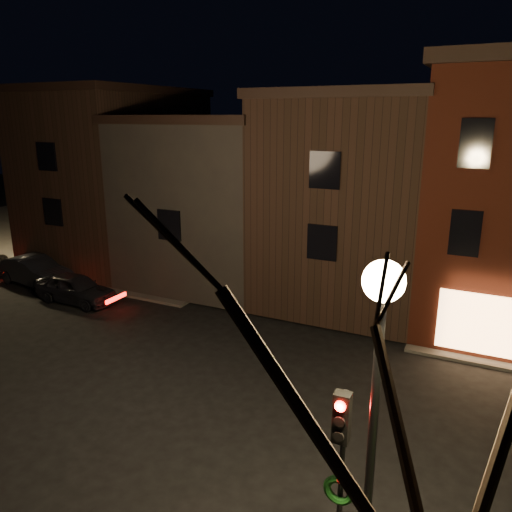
{
  "coord_description": "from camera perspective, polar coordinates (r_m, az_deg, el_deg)",
  "views": [
    {
      "loc": [
        7.48,
        -12.62,
        8.5
      ],
      "look_at": [
        -0.77,
        4.22,
        3.2
      ],
      "focal_mm": 35.0,
      "sensor_mm": 36.0,
      "label": 1
    }
  ],
  "objects": [
    {
      "name": "ground",
      "position": [
        16.96,
        -4.06,
        -14.35
      ],
      "size": [
        120.0,
        120.0,
        0.0
      ],
      "primitive_type": "plane",
      "color": "black",
      "rests_on": "ground"
    },
    {
      "name": "row_building_b",
      "position": [
        26.97,
        -3.65,
        6.85
      ],
      "size": [
        7.8,
        10.3,
        8.4
      ],
      "color": "black",
      "rests_on": "ground"
    },
    {
      "name": "row_building_a",
      "position": [
        24.16,
        11.55,
        6.73
      ],
      "size": [
        7.3,
        10.3,
        9.4
      ],
      "color": "black",
      "rests_on": "ground"
    },
    {
      "name": "traffic_signal",
      "position": [
        9.3,
        9.63,
        -22.2
      ],
      "size": [
        0.58,
        0.38,
        4.05
      ],
      "color": "black",
      "rests_on": "sidewalk_near_right"
    },
    {
      "name": "row_building_c",
      "position": [
        31.08,
        -15.52,
        8.9
      ],
      "size": [
        7.3,
        10.3,
        9.9
      ],
      "color": "black",
      "rests_on": "ground"
    },
    {
      "name": "street_lamp_near",
      "position": [
        7.52,
        13.81,
        -10.92
      ],
      "size": [
        0.6,
        0.6,
        6.48
      ],
      "color": "black",
      "rests_on": "sidewalk_near_right"
    },
    {
      "name": "bare_tree_right",
      "position": [
        4.75,
        23.56,
        -15.4
      ],
      "size": [
        6.4,
        6.4,
        8.5
      ],
      "color": "black",
      "rests_on": "sidewalk_near_right"
    },
    {
      "name": "parked_car_a",
      "position": [
        24.89,
        -19.9,
        -3.5
      ],
      "size": [
        4.06,
        1.67,
        1.38
      ],
      "primitive_type": "imported",
      "rotation": [
        0.0,
        0.0,
        1.56
      ],
      "color": "black",
      "rests_on": "ground"
    },
    {
      "name": "parked_car_b",
      "position": [
        28.2,
        -23.97,
        -1.59
      ],
      "size": [
        4.64,
        1.95,
        1.49
      ],
      "primitive_type": "imported",
      "rotation": [
        0.0,
        0.0,
        1.49
      ],
      "color": "black",
      "rests_on": "ground"
    },
    {
      "name": "sidewalk_far_left",
      "position": [
        43.48,
        -13.77,
        4.13
      ],
      "size": [
        30.0,
        30.0,
        0.12
      ],
      "primitive_type": "cube",
      "color": "#2D2B28",
      "rests_on": "ground"
    }
  ]
}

